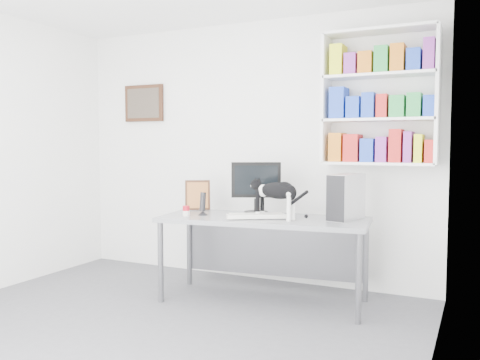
# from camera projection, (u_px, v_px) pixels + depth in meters

# --- Properties ---
(room) EXTENTS (4.01, 4.01, 2.70)m
(room) POSITION_uv_depth(u_px,v_px,m) (128.00, 155.00, 3.59)
(room) COLOR #5A595F
(room) RESTS_ON ground
(bookshelf) EXTENTS (1.03, 0.28, 1.24)m
(bookshelf) POSITION_uv_depth(u_px,v_px,m) (379.00, 98.00, 4.62)
(bookshelf) COLOR white
(bookshelf) RESTS_ON room
(wall_art) EXTENTS (0.52, 0.04, 0.42)m
(wall_art) POSITION_uv_depth(u_px,v_px,m) (144.00, 103.00, 5.88)
(wall_art) COLOR #452816
(wall_art) RESTS_ON room
(desk) EXTENTS (1.92, 0.93, 0.77)m
(desk) POSITION_uv_depth(u_px,v_px,m) (263.00, 260.00, 4.58)
(desk) COLOR gray
(desk) RESTS_ON room
(monitor) EXTENTS (0.52, 0.40, 0.50)m
(monitor) POSITION_uv_depth(u_px,v_px,m) (256.00, 187.00, 4.79)
(monitor) COLOR black
(monitor) RESTS_ON desk
(keyboard) EXTENTS (0.55, 0.44, 0.04)m
(keyboard) POSITION_uv_depth(u_px,v_px,m) (256.00, 216.00, 4.49)
(keyboard) COLOR silver
(keyboard) RESTS_ON desk
(pc_tower) EXTENTS (0.26, 0.43, 0.40)m
(pc_tower) POSITION_uv_depth(u_px,v_px,m) (346.00, 197.00, 4.40)
(pc_tower) COLOR #AEAEB3
(pc_tower) RESTS_ON desk
(speaker) EXTENTS (0.10, 0.10, 0.22)m
(speaker) POSITION_uv_depth(u_px,v_px,m) (203.00, 203.00, 4.68)
(speaker) COLOR black
(speaker) RESTS_ON desk
(leaning_print) EXTENTS (0.26, 0.21, 0.31)m
(leaning_print) POSITION_uv_depth(u_px,v_px,m) (198.00, 195.00, 5.05)
(leaning_print) COLOR #452816
(leaning_print) RESTS_ON desk
(soup_can) EXTENTS (0.07, 0.07, 0.09)m
(soup_can) POSITION_uv_depth(u_px,v_px,m) (186.00, 211.00, 4.63)
(soup_can) COLOR #B10F1E
(soup_can) RESTS_ON desk
(cat) EXTENTS (0.57, 0.29, 0.34)m
(cat) POSITION_uv_depth(u_px,v_px,m) (276.00, 200.00, 4.42)
(cat) COLOR black
(cat) RESTS_ON desk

